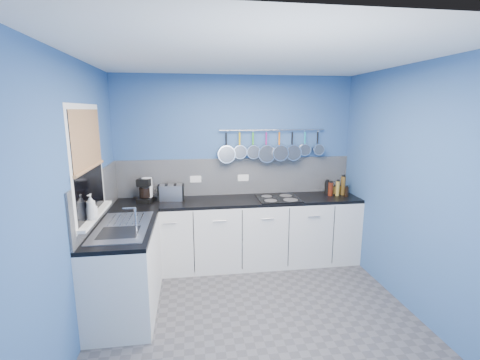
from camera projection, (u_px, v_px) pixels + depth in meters
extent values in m
cube|color=#47474C|center=(255.00, 315.00, 3.46)|extent=(3.20, 3.00, 0.02)
cube|color=white|center=(258.00, 55.00, 2.95)|extent=(3.20, 3.00, 0.02)
cube|color=#325791|center=(236.00, 169.00, 4.67)|extent=(3.20, 0.02, 2.50)
cube|color=#325791|center=(313.00, 267.00, 1.74)|extent=(3.20, 0.02, 2.50)
cube|color=#325791|center=(77.00, 202.00, 2.98)|extent=(0.02, 3.00, 2.50)
cube|color=#325791|center=(413.00, 190.00, 3.43)|extent=(0.02, 3.00, 2.50)
cube|color=gray|center=(236.00, 176.00, 4.67)|extent=(3.20, 0.02, 0.50)
cube|color=gray|center=(98.00, 196.00, 3.59)|extent=(0.02, 1.80, 0.50)
cube|color=silver|center=(239.00, 233.00, 4.54)|extent=(3.20, 0.60, 0.86)
cube|color=black|center=(239.00, 201.00, 4.45)|extent=(3.20, 0.60, 0.04)
cube|color=silver|center=(126.00, 270.00, 3.48)|extent=(0.60, 1.20, 0.86)
cube|color=black|center=(123.00, 229.00, 3.39)|extent=(0.60, 1.20, 0.04)
cube|color=white|center=(88.00, 163.00, 3.22)|extent=(0.01, 1.00, 1.10)
cube|color=black|center=(88.00, 163.00, 3.22)|extent=(0.01, 0.90, 1.00)
cube|color=tan|center=(87.00, 139.00, 3.17)|extent=(0.01, 0.90, 0.55)
cube|color=white|center=(95.00, 215.00, 3.32)|extent=(0.10, 0.98, 0.03)
cube|color=silver|center=(123.00, 227.00, 3.38)|extent=(0.50, 0.95, 0.01)
cube|color=white|center=(196.00, 179.00, 4.58)|extent=(0.15, 0.01, 0.09)
cube|color=white|center=(243.00, 178.00, 4.68)|extent=(0.15, 0.01, 0.09)
cylinder|color=silver|center=(273.00, 130.00, 4.58)|extent=(1.45, 0.02, 0.02)
imported|color=white|center=(91.00, 207.00, 3.12)|extent=(0.11, 0.11, 0.24)
imported|color=white|center=(92.00, 210.00, 3.14)|extent=(0.09, 0.09, 0.17)
cylinder|color=white|center=(147.00, 189.00, 4.33)|extent=(0.15, 0.15, 0.30)
cube|color=silver|center=(171.00, 193.00, 4.38)|extent=(0.33, 0.22, 0.20)
cylinder|color=silver|center=(181.00, 194.00, 4.43)|extent=(0.11, 0.11, 0.13)
cube|color=black|center=(278.00, 199.00, 4.46)|extent=(0.54, 0.48, 0.01)
cylinder|color=#8C5914|center=(341.00, 190.00, 4.74)|extent=(0.07, 0.07, 0.10)
cylinder|color=brown|center=(336.00, 190.00, 4.72)|extent=(0.07, 0.07, 0.10)
cylinder|color=black|center=(327.00, 187.00, 4.73)|extent=(0.07, 0.07, 0.18)
cylinder|color=brown|center=(343.00, 186.00, 4.65)|extent=(0.06, 0.06, 0.26)
cylinder|color=olive|center=(338.00, 188.00, 4.62)|extent=(0.05, 0.05, 0.20)
cylinder|color=#4C190C|center=(331.00, 189.00, 4.61)|extent=(0.07, 0.07, 0.18)
cylinder|color=black|center=(347.00, 192.00, 4.57)|extent=(0.05, 0.05, 0.13)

